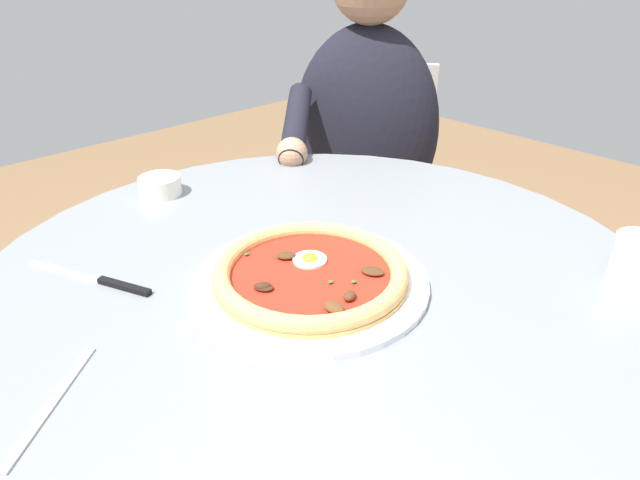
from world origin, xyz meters
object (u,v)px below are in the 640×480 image
(pizza_on_plate, at_px, (311,275))
(fork_utensil, at_px, (52,403))
(cafe_chair_diner, at_px, (367,182))
(diner_person, at_px, (362,196))
(water_glass, at_px, (635,265))
(ramekin_capers, at_px, (160,185))
(dining_table, at_px, (320,352))
(steak_knife, at_px, (105,282))

(pizza_on_plate, relative_size, fork_utensil, 2.35)
(cafe_chair_diner, bearing_deg, fork_utensil, 25.72)
(fork_utensil, xyz_separation_m, diner_person, (-0.99, -0.45, -0.21))
(water_glass, bearing_deg, pizza_on_plate, -43.90)
(pizza_on_plate, distance_m, ramekin_capers, 0.43)
(fork_utensil, bearing_deg, pizza_on_plate, 176.73)
(water_glass, xyz_separation_m, fork_utensil, (0.69, -0.34, -0.03))
(water_glass, height_order, cafe_chair_diner, cafe_chair_diner)
(water_glass, xyz_separation_m, ramekin_capers, (0.32, -0.75, -0.01))
(dining_table, relative_size, diner_person, 0.87)
(pizza_on_plate, xyz_separation_m, fork_utensil, (0.36, -0.02, -0.01))
(water_glass, bearing_deg, steak_knife, -44.06)
(water_glass, bearing_deg, cafe_chair_diner, -115.77)
(dining_table, distance_m, ramekin_capers, 0.45)
(dining_table, xyz_separation_m, fork_utensil, (0.39, -0.01, 0.15))
(pizza_on_plate, bearing_deg, water_glass, 136.10)
(dining_table, xyz_separation_m, ramekin_capers, (0.02, -0.42, 0.17))
(dining_table, height_order, steak_knife, steak_knife)
(cafe_chair_diner, bearing_deg, diner_person, 36.32)
(diner_person, bearing_deg, fork_utensil, 24.33)
(cafe_chair_diner, bearing_deg, water_glass, 64.23)
(dining_table, relative_size, pizza_on_plate, 3.06)
(diner_person, height_order, cafe_chair_diner, diner_person)
(steak_knife, bearing_deg, dining_table, 141.63)
(dining_table, bearing_deg, water_glass, 131.97)
(water_glass, height_order, steak_knife, water_glass)
(steak_knife, bearing_deg, fork_utensil, 51.81)
(pizza_on_plate, height_order, fork_utensil, pizza_on_plate)
(steak_knife, distance_m, ramekin_capers, 0.32)
(pizza_on_plate, bearing_deg, dining_table, -157.59)
(steak_knife, height_order, ramekin_capers, ramekin_capers)
(pizza_on_plate, distance_m, fork_utensil, 0.36)
(water_glass, bearing_deg, ramekin_capers, -66.78)
(dining_table, bearing_deg, ramekin_capers, -86.65)
(pizza_on_plate, height_order, cafe_chair_diner, cafe_chair_diner)
(dining_table, distance_m, fork_utensil, 0.42)
(diner_person, distance_m, cafe_chair_diner, 0.14)
(fork_utensil, bearing_deg, steak_knife, -128.19)
(water_glass, height_order, ramekin_capers, water_glass)
(dining_table, relative_size, steak_knife, 4.87)
(ramekin_capers, xyz_separation_m, fork_utensil, (0.36, 0.41, -0.02))
(steak_knife, height_order, cafe_chair_diner, cafe_chair_diner)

